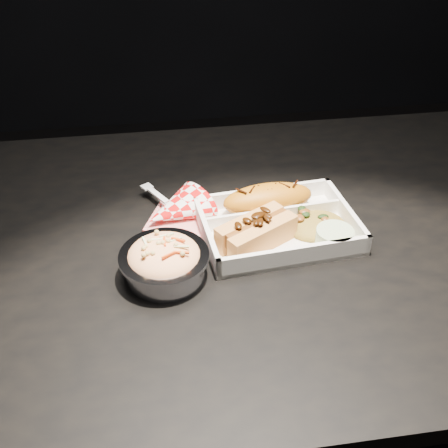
{
  "coord_description": "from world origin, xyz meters",
  "views": [
    {
      "loc": [
        -0.18,
        -0.74,
        1.32
      ],
      "look_at": [
        -0.07,
        -0.05,
        0.81
      ],
      "focal_mm": 45.0,
      "sensor_mm": 36.0,
      "label": 1
    }
  ],
  "objects_px": {
    "food_tray": "(277,228)",
    "dining_table": "(260,272)",
    "hotdog": "(256,231)",
    "foil_coleslaw_cup": "(164,260)",
    "fried_pastry": "(268,199)",
    "napkin_fork": "(175,211)"
  },
  "relations": [
    {
      "from": "food_tray",
      "to": "dining_table",
      "type": "bearing_deg",
      "value": 156.71
    },
    {
      "from": "hotdog",
      "to": "food_tray",
      "type": "bearing_deg",
      "value": 6.31
    },
    {
      "from": "dining_table",
      "to": "food_tray",
      "type": "xyz_separation_m",
      "value": [
        0.02,
        -0.01,
        0.1
      ]
    },
    {
      "from": "dining_table",
      "to": "hotdog",
      "type": "distance_m",
      "value": 0.13
    },
    {
      "from": "food_tray",
      "to": "foil_coleslaw_cup",
      "type": "relative_size",
      "value": 1.97
    },
    {
      "from": "food_tray",
      "to": "fried_pastry",
      "type": "xyz_separation_m",
      "value": [
        -0.01,
        0.05,
        0.02
      ]
    },
    {
      "from": "food_tray",
      "to": "fried_pastry",
      "type": "relative_size",
      "value": 1.67
    },
    {
      "from": "dining_table",
      "to": "napkin_fork",
      "type": "relative_size",
      "value": 7.36
    },
    {
      "from": "dining_table",
      "to": "napkin_fork",
      "type": "bearing_deg",
      "value": 157.02
    },
    {
      "from": "food_tray",
      "to": "foil_coleslaw_cup",
      "type": "height_order",
      "value": "foil_coleslaw_cup"
    },
    {
      "from": "dining_table",
      "to": "foil_coleslaw_cup",
      "type": "height_order",
      "value": "foil_coleslaw_cup"
    },
    {
      "from": "food_tray",
      "to": "napkin_fork",
      "type": "bearing_deg",
      "value": 152.43
    },
    {
      "from": "hotdog",
      "to": "napkin_fork",
      "type": "xyz_separation_m",
      "value": [
        -0.12,
        0.1,
        -0.02
      ]
    },
    {
      "from": "foil_coleslaw_cup",
      "to": "napkin_fork",
      "type": "relative_size",
      "value": 0.83
    },
    {
      "from": "dining_table",
      "to": "foil_coleslaw_cup",
      "type": "relative_size",
      "value": 8.88
    },
    {
      "from": "hotdog",
      "to": "napkin_fork",
      "type": "distance_m",
      "value": 0.16
    },
    {
      "from": "dining_table",
      "to": "fried_pastry",
      "type": "bearing_deg",
      "value": 68.71
    },
    {
      "from": "hotdog",
      "to": "napkin_fork",
      "type": "height_order",
      "value": "napkin_fork"
    },
    {
      "from": "napkin_fork",
      "to": "fried_pastry",
      "type": "bearing_deg",
      "value": 55.4
    },
    {
      "from": "food_tray",
      "to": "hotdog",
      "type": "xyz_separation_m",
      "value": [
        -0.04,
        -0.03,
        0.02
      ]
    },
    {
      "from": "fried_pastry",
      "to": "hotdog",
      "type": "bearing_deg",
      "value": -113.47
    },
    {
      "from": "dining_table",
      "to": "foil_coleslaw_cup",
      "type": "xyz_separation_m",
      "value": [
        -0.17,
        -0.09,
        0.12
      ]
    }
  ]
}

